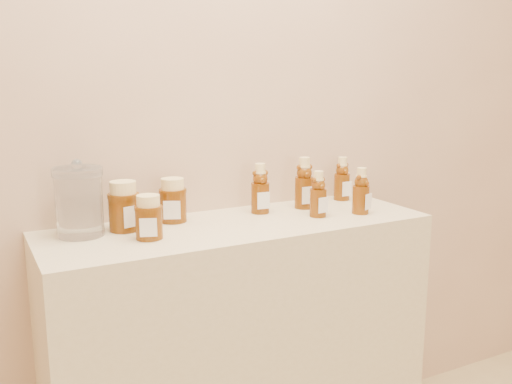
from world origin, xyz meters
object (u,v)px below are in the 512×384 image
bear_bottle_back_left (260,185)px  glass_canister (79,199)px  display_table (240,358)px  bear_bottle_front_left (318,191)px  honey_jar_left (124,206)px

bear_bottle_back_left → glass_canister: 0.58m
display_table → glass_canister: bearing=169.0°
bear_bottle_front_left → glass_canister: (-0.72, 0.13, 0.02)m
bear_bottle_front_left → glass_canister: glass_canister is taller
bear_bottle_front_left → display_table: bearing=167.6°
display_table → glass_canister: (-0.46, 0.09, 0.56)m
bear_bottle_front_left → honey_jar_left: bearing=164.1°
bear_bottle_back_left → honey_jar_left: bearing=-172.3°
honey_jar_left → glass_canister: glass_canister is taller
display_table → honey_jar_left: honey_jar_left is taller
glass_canister → honey_jar_left: bearing=-1.0°
bear_bottle_back_left → honey_jar_left: bear_bottle_back_left is taller
display_table → honey_jar_left: size_ratio=8.20×
display_table → bear_bottle_front_left: size_ratio=7.17×
bear_bottle_back_left → bear_bottle_front_left: bearing=-35.5°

